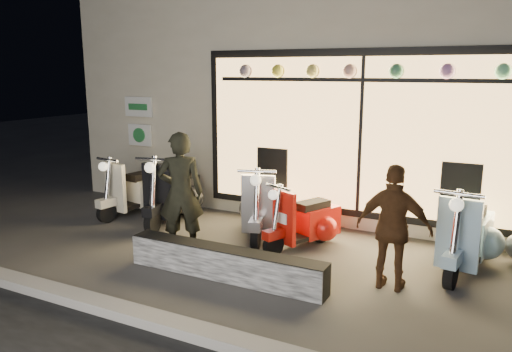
{
  "coord_description": "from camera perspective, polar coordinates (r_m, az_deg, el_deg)",
  "views": [
    {
      "loc": [
        2.86,
        -5.66,
        2.55
      ],
      "look_at": [
        -0.35,
        0.6,
        1.05
      ],
      "focal_mm": 35.0,
      "sensor_mm": 36.0,
      "label": 1
    }
  ],
  "objects": [
    {
      "name": "ground",
      "position": [
        6.83,
        0.29,
        -9.87
      ],
      "size": [
        40.0,
        40.0,
        0.0
      ],
      "primitive_type": "plane",
      "color": "#383533",
      "rests_on": "ground"
    },
    {
      "name": "scooter_cream",
      "position": [
        9.26,
        -13.02,
        -1.57
      ],
      "size": [
        0.63,
        1.48,
        1.05
      ],
      "rotation": [
        0.0,
        0.0,
        -0.17
      ],
      "color": "black",
      "rests_on": "ground"
    },
    {
      "name": "shop_building",
      "position": [
        11.03,
        12.26,
        9.44
      ],
      "size": [
        10.2,
        6.23,
        4.2
      ],
      "color": "beige",
      "rests_on": "ground"
    },
    {
      "name": "kerb",
      "position": [
        5.27,
        -10.01,
        -16.35
      ],
      "size": [
        40.0,
        0.25,
        0.12
      ],
      "primitive_type": "cube",
      "color": "slate",
      "rests_on": "ground"
    },
    {
      "name": "scooter_silver",
      "position": [
        7.96,
        0.89,
        -3.3
      ],
      "size": [
        0.81,
        1.54,
        1.1
      ],
      "rotation": [
        0.0,
        0.0,
        0.32
      ],
      "color": "black",
      "rests_on": "ground"
    },
    {
      "name": "woman",
      "position": [
        6.03,
        15.47,
        -5.76
      ],
      "size": [
        0.88,
        0.37,
        1.5
      ],
      "primitive_type": "imported",
      "rotation": [
        0.0,
        0.0,
        3.14
      ],
      "color": "#53321A",
      "rests_on": "ground"
    },
    {
      "name": "man",
      "position": [
        7.05,
        -8.61,
        -1.93
      ],
      "size": [
        0.75,
        0.68,
        1.73
      ],
      "primitive_type": "imported",
      "rotation": [
        0.0,
        0.0,
        3.7
      ],
      "color": "black",
      "rests_on": "ground"
    },
    {
      "name": "scooter_black",
      "position": [
        8.75,
        -9.27,
        -1.92
      ],
      "size": [
        0.72,
        1.63,
        1.16
      ],
      "rotation": [
        0.0,
        0.0,
        0.19
      ],
      "color": "black",
      "rests_on": "ground"
    },
    {
      "name": "scooter_blue",
      "position": [
        7.1,
        23.01,
        -6.16
      ],
      "size": [
        0.62,
        1.57,
        1.12
      ],
      "rotation": [
        0.0,
        0.0,
        -0.12
      ],
      "color": "black",
      "rests_on": "ground"
    },
    {
      "name": "graffiti_barrier",
      "position": [
        6.29,
        -3.56,
        -9.91
      ],
      "size": [
        2.65,
        0.28,
        0.4
      ],
      "primitive_type": "cube",
      "color": "black",
      "rests_on": "ground"
    },
    {
      "name": "scooter_red",
      "position": [
        7.39,
        6.13,
        -5.09
      ],
      "size": [
        0.79,
        1.3,
        0.95
      ],
      "rotation": [
        0.0,
        0.0,
        -0.43
      ],
      "color": "black",
      "rests_on": "ground"
    }
  ]
}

